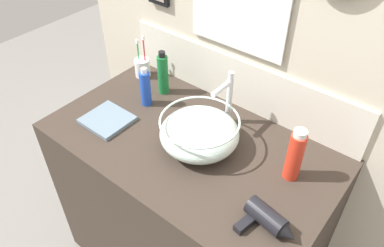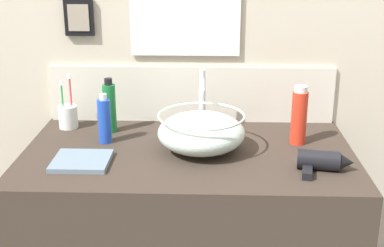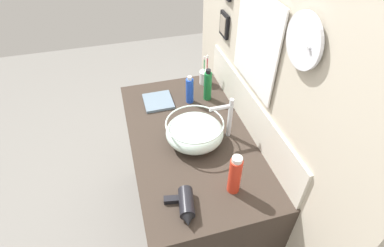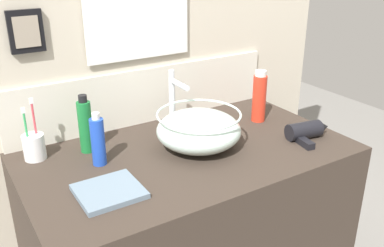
{
  "view_description": "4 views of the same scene",
  "coord_description": "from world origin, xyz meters",
  "views": [
    {
      "loc": [
        0.67,
        -0.81,
        1.85
      ],
      "look_at": [
        0.01,
        0.0,
        0.96
      ],
      "focal_mm": 35.0,
      "sensor_mm": 36.0,
      "label": 1
    },
    {
      "loc": [
        0.07,
        -1.69,
        1.56
      ],
      "look_at": [
        0.01,
        0.0,
        0.96
      ],
      "focal_mm": 50.0,
      "sensor_mm": 36.0,
      "label": 2
    },
    {
      "loc": [
        1.12,
        -0.31,
        1.97
      ],
      "look_at": [
        0.01,
        0.0,
        0.96
      ],
      "focal_mm": 28.0,
      "sensor_mm": 36.0,
      "label": 3
    },
    {
      "loc": [
        -0.69,
        -1.14,
        1.53
      ],
      "look_at": [
        0.01,
        0.0,
        0.96
      ],
      "focal_mm": 40.0,
      "sensor_mm": 36.0,
      "label": 4
    }
  ],
  "objects": [
    {
      "name": "shampoo_bottle",
      "position": [
        -0.3,
        0.18,
        0.96
      ],
      "size": [
        0.05,
        0.05,
        0.21
      ],
      "color": "#197233",
      "rests_on": "vanity_counter"
    },
    {
      "name": "hand_towel",
      "position": [
        -0.34,
        -0.12,
        0.87
      ],
      "size": [
        0.18,
        0.17,
        0.02
      ],
      "primitive_type": "cube",
      "color": "slate",
      "rests_on": "vanity_counter"
    },
    {
      "name": "toothbrush_cup",
      "position": [
        -0.47,
        0.22,
        0.91
      ],
      "size": [
        0.07,
        0.07,
        0.21
      ],
      "color": "white",
      "rests_on": "vanity_counter"
    },
    {
      "name": "hair_drier",
      "position": [
        0.43,
        -0.14,
        0.89
      ],
      "size": [
        0.18,
        0.13,
        0.06
      ],
      "color": "black",
      "rests_on": "vanity_counter"
    },
    {
      "name": "spray_bottle",
      "position": [
        -0.3,
        0.07,
        0.94
      ],
      "size": [
        0.05,
        0.05,
        0.18
      ],
      "color": "blue",
      "rests_on": "vanity_counter"
    },
    {
      "name": "soap_dispenser",
      "position": [
        0.38,
        0.09,
        0.96
      ],
      "size": [
        0.05,
        0.05,
        0.21
      ],
      "color": "red",
      "rests_on": "vanity_counter"
    },
    {
      "name": "vanity_counter",
      "position": [
        0.0,
        0.0,
        0.43
      ],
      "size": [
        1.13,
        0.65,
        0.86
      ],
      "primitive_type": "cube",
      "color": "#382D26",
      "rests_on": "ground"
    },
    {
      "name": "glass_bowl_sink",
      "position": [
        0.04,
        0.01,
        0.93
      ],
      "size": [
        0.3,
        0.3,
        0.13
      ],
      "color": "silver",
      "rests_on": "vanity_counter"
    },
    {
      "name": "faucet",
      "position": [
        0.04,
        0.18,
        1.0
      ],
      "size": [
        0.02,
        0.13,
        0.24
      ],
      "color": "silver",
      "rests_on": "vanity_counter"
    },
    {
      "name": "back_panel",
      "position": [
        -0.0,
        0.35,
        1.2
      ],
      "size": [
        1.72,
        0.09,
        2.41
      ],
      "color": "beige",
      "rests_on": "ground"
    }
  ]
}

